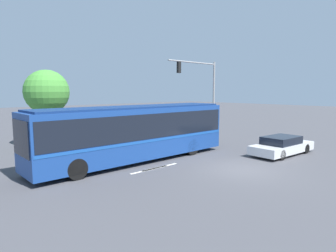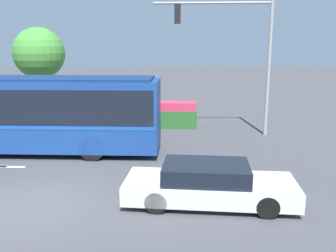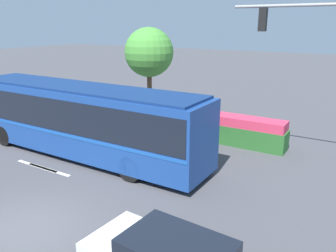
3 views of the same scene
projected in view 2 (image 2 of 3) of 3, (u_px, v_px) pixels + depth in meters
ground_plane at (36, 205)px, 10.43m from camera, size 140.00×140.00×0.00m
city_bus at (12, 110)px, 15.27m from camera, size 12.35×2.53×3.19m
sedan_foreground at (209, 184)px, 10.46m from camera, size 4.96×2.12×1.18m
traffic_light_pole at (241, 45)px, 17.68m from camera, size 5.74×0.24×6.65m
flowering_hedge at (134, 114)px, 20.29m from camera, size 6.99×1.09×1.42m
street_tree_left at (39, 53)px, 22.97m from camera, size 3.21×3.21×5.59m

